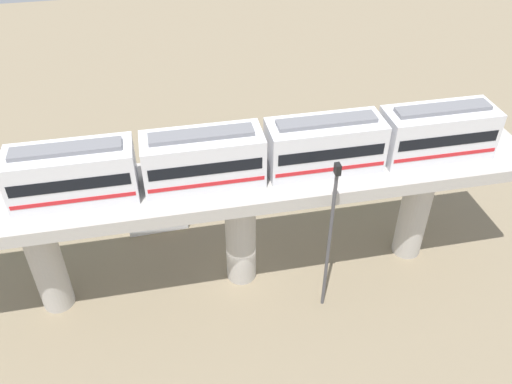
% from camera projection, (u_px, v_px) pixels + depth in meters
% --- Properties ---
extents(ground_plane, '(120.00, 120.00, 0.00)m').
position_uv_depth(ground_plane, '(242.00, 274.00, 35.38)').
color(ground_plane, '#84755B').
extents(viaduct, '(5.20, 35.80, 8.00)m').
position_uv_depth(viaduct, '(240.00, 201.00, 31.56)').
color(viaduct, '#B7B2AA').
rests_on(viaduct, ground).
extents(train, '(2.64, 27.45, 3.24)m').
position_uv_depth(train, '(265.00, 152.00, 29.77)').
color(train, silver).
rests_on(train, viaduct).
extents(parked_car_yellow, '(2.24, 4.37, 1.76)m').
position_uv_depth(parked_car_yellow, '(251.00, 156.00, 45.12)').
color(parked_car_yellow, yellow).
rests_on(parked_car_yellow, ground).
extents(parked_car_white, '(1.97, 4.27, 1.76)m').
position_uv_depth(parked_car_white, '(158.00, 217.00, 38.86)').
color(parked_car_white, white).
rests_on(parked_car_white, ground).
extents(tree_near_viaduct, '(3.83, 3.83, 5.10)m').
position_uv_depth(tree_near_viaduct, '(346.00, 144.00, 42.10)').
color(tree_near_viaduct, brown).
rests_on(tree_near_viaduct, ground).
extents(tree_mid_lot, '(3.47, 3.47, 5.54)m').
position_uv_depth(tree_mid_lot, '(22.00, 178.00, 37.58)').
color(tree_mid_lot, brown).
rests_on(tree_mid_lot, ground).
extents(tree_far_corner, '(3.18, 3.18, 4.91)m').
position_uv_depth(tree_far_corner, '(104.00, 157.00, 40.52)').
color(tree_far_corner, brown).
rests_on(tree_far_corner, ground).
extents(signal_post, '(0.44, 0.28, 10.60)m').
position_uv_depth(signal_post, '(330.00, 234.00, 29.90)').
color(signal_post, '#4C4C51').
rests_on(signal_post, ground).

